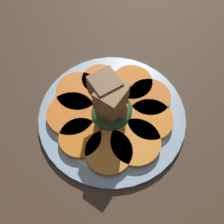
{
  "coord_description": "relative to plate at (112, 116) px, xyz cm",
  "views": [
    {
      "loc": [
        -21.62,
        -12.64,
        50.03
      ],
      "look_at": [
        0.0,
        0.0,
        4.1
      ],
      "focal_mm": 45.0,
      "sensor_mm": 36.0,
      "label": 1
    }
  ],
  "objects": [
    {
      "name": "table_slab",
      "position": [
        0.0,
        0.0,
        -1.52
      ],
      "size": [
        120.0,
        120.0,
        2.0
      ],
      "primitive_type": "cube",
      "color": "#4C3828",
      "rests_on": "ground"
    },
    {
      "name": "plate",
      "position": [
        0.0,
        0.0,
        0.0
      ],
      "size": [
        27.95,
        27.95,
        1.05
      ],
      "color": "#99B7D1",
      "rests_on": "table_slab"
    },
    {
      "name": "carrot_slice_0",
      "position": [
        -4.09,
        6.45,
        1.21
      ],
      "size": [
        9.14,
        9.14,
        1.25
      ],
      "primitive_type": "cylinder",
      "color": "orange",
      "rests_on": "plate"
    },
    {
      "name": "carrot_slice_1",
      "position": [
        -7.29,
        2.3,
        1.21
      ],
      "size": [
        7.65,
        7.65,
        1.25
      ],
      "primitive_type": "cylinder",
      "color": "orange",
      "rests_on": "plate"
    },
    {
      "name": "carrot_slice_2",
      "position": [
        -7.0,
        -3.44,
        1.21
      ],
      "size": [
        8.37,
        8.37,
        1.25
      ],
      "primitive_type": "cylinder",
      "color": "orange",
      "rests_on": "plate"
    },
    {
      "name": "carrot_slice_3",
      "position": [
        -3.04,
        -6.61,
        1.21
      ],
      "size": [
        9.01,
        9.01,
        1.25
      ],
      "primitive_type": "cylinder",
      "color": "orange",
      "rests_on": "plate"
    },
    {
      "name": "carrot_slice_4",
      "position": [
        2.22,
        -6.82,
        1.21
      ],
      "size": [
        8.54,
        8.54,
        1.25
      ],
      "primitive_type": "cylinder",
      "color": "orange",
      "rests_on": "plate"
    },
    {
      "name": "carrot_slice_5",
      "position": [
        6.48,
        -4.53,
        1.21
      ],
      "size": [
        8.27,
        8.27,
        1.25
      ],
      "primitive_type": "cylinder",
      "color": "orange",
      "rests_on": "plate"
    },
    {
      "name": "carrot_slice_6",
      "position": [
        7.81,
        0.3,
        1.21
      ],
      "size": [
        8.19,
        8.19,
        1.25
      ],
      "primitive_type": "cylinder",
      "color": "orange",
      "rests_on": "plate"
    },
    {
      "name": "carrot_slice_7",
      "position": [
        5.21,
        5.91,
        1.21
      ],
      "size": [
        7.09,
        7.09,
        1.25
      ],
      "primitive_type": "cylinder",
      "color": "orange",
      "rests_on": "plate"
    },
    {
      "name": "carrot_slice_8",
      "position": [
        0.75,
        8.0,
        1.21
      ],
      "size": [
        8.84,
        8.84,
        1.25
      ],
      "primitive_type": "cylinder",
      "color": "orange",
      "rests_on": "plate"
    },
    {
      "name": "center_pile",
      "position": [
        -0.22,
        0.03,
        5.44
      ],
      "size": [
        8.21,
        7.56,
        11.31
      ],
      "color": "#2D6033",
      "rests_on": "plate"
    },
    {
      "name": "fork",
      "position": [
        1.44,
        -5.35,
        0.78
      ],
      "size": [
        16.53,
        8.08,
        0.4
      ],
      "rotation": [
        0.0,
        0.0,
        0.39
      ],
      "color": "silver",
      "rests_on": "plate"
    }
  ]
}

